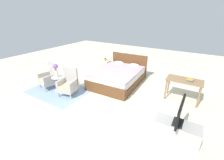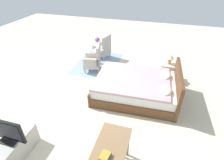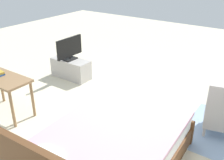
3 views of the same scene
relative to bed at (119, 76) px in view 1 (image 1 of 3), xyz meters
name	(u,v)px [view 1 (image 1 of 3)]	position (x,y,z in m)	size (l,w,h in m)	color
ground_plane	(111,94)	(0.24, -0.94, -0.30)	(16.00, 16.00, 0.00)	beige
floor_rug	(59,91)	(-1.53, -1.72, -0.29)	(2.10, 1.50, 0.01)	#8EA8C6
bed	(119,76)	(0.00, 0.00, 0.00)	(1.69, 2.26, 0.96)	brown
armchair_by_window_left	(49,78)	(-2.03, -1.67, 0.09)	(0.65, 0.65, 0.92)	#ADA8A3
armchair_by_window_right	(68,84)	(-1.03, -1.67, 0.09)	(0.65, 0.65, 0.92)	#ADA8A3
side_table	(58,82)	(-1.53, -1.69, 0.04)	(0.40, 0.40, 0.54)	beige
flower_vase	(56,69)	(-1.53, -1.69, 0.54)	(0.17, 0.17, 0.48)	silver
nightstand	(105,66)	(-1.17, 0.79, -0.02)	(0.44, 0.41, 0.55)	beige
table_lamp	(105,56)	(-1.17, 0.79, 0.47)	(0.22, 0.22, 0.33)	tan
tv_stand	(176,131)	(2.50, -1.92, -0.07)	(0.96, 0.40, 0.46)	#B7B2AD
tv_flatscreen	(180,112)	(2.50, -1.92, 0.43)	(0.20, 0.77, 0.53)	black
vanity_desk	(184,83)	(2.35, -0.07, 0.32)	(1.04, 0.52, 0.72)	#8E6B47
book_stack	(190,80)	(2.49, -0.10, 0.46)	(0.19, 0.16, 0.06)	#284C8E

